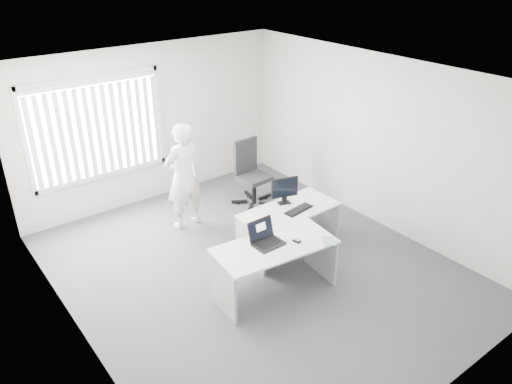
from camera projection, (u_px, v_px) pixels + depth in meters
ground at (254, 268)px, 7.33m from camera, size 6.00×6.00×0.00m
wall_back at (152, 124)px, 8.83m from camera, size 5.00×0.02×2.80m
wall_front at (452, 293)px, 4.57m from camera, size 5.00×0.02×2.80m
wall_left at (69, 243)px, 5.34m from camera, size 0.02×6.00×2.80m
wall_right at (377, 142)px, 8.06m from camera, size 0.02×6.00×2.80m
ceiling at (254, 78)px, 6.08m from camera, size 5.00×6.00×0.02m
window at (97, 128)px, 8.20m from camera, size 2.32×0.06×1.76m
blinds at (99, 131)px, 8.17m from camera, size 2.20×0.10×1.50m
desk_near at (275, 258)px, 6.63m from camera, size 1.68×0.93×0.73m
desk_far at (289, 220)px, 7.58m from camera, size 1.55×0.75×0.70m
office_chair at (252, 184)px, 9.03m from camera, size 0.71×0.71×1.18m
person at (183, 176)px, 8.06m from camera, size 0.68×0.46×1.80m
laptop at (269, 235)px, 6.47m from camera, size 0.40×0.36×0.31m
paper_sheet at (304, 241)px, 6.61m from camera, size 0.38×0.31×0.00m
mouse at (297, 240)px, 6.59m from camera, size 0.08×0.11×0.04m
booklet at (329, 241)px, 6.61m from camera, size 0.25×0.28×0.01m
keyboard at (299, 210)px, 7.45m from camera, size 0.50×0.23×0.02m
monitor at (284, 191)px, 7.57m from camera, size 0.45×0.25×0.43m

